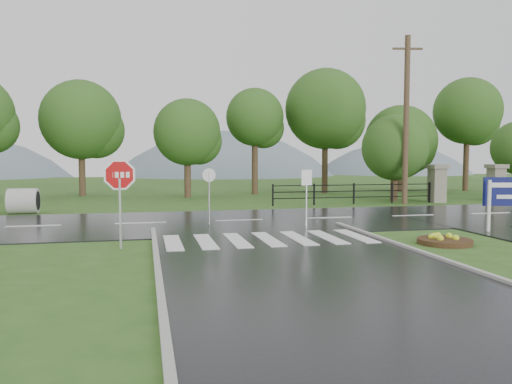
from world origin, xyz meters
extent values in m
plane|color=#2E561C|center=(0.00, 0.00, 0.00)|extent=(120.00, 120.00, 0.00)
cube|color=black|center=(0.00, 10.00, 0.00)|extent=(90.00, 8.00, 0.04)
cube|color=silver|center=(-3.00, 5.00, 0.06)|extent=(0.50, 2.80, 0.02)
cube|color=silver|center=(-2.00, 5.00, 0.06)|extent=(0.50, 2.80, 0.02)
cube|color=silver|center=(-1.00, 5.00, 0.06)|extent=(0.50, 2.80, 0.02)
cube|color=silver|center=(0.00, 5.00, 0.06)|extent=(0.50, 2.80, 0.02)
cube|color=silver|center=(1.00, 5.00, 0.06)|extent=(0.50, 2.80, 0.02)
cube|color=silver|center=(2.00, 5.00, 0.06)|extent=(0.50, 2.80, 0.02)
cube|color=silver|center=(3.00, 5.00, 0.06)|extent=(0.50, 2.80, 0.02)
cube|color=#A3A39B|center=(-3.55, -4.00, 0.00)|extent=(0.15, 24.00, 0.12)
cube|color=gray|center=(13.00, 16.00, 1.00)|extent=(0.80, 0.80, 2.00)
cube|color=#6B6659|center=(13.00, 16.00, 2.12)|extent=(1.00, 1.00, 0.24)
cube|color=gray|center=(17.00, 16.00, 1.00)|extent=(0.80, 0.80, 2.00)
cube|color=#6B6659|center=(17.00, 16.00, 2.12)|extent=(1.00, 1.00, 0.24)
cube|color=black|center=(7.75, 16.00, 0.40)|extent=(9.50, 0.05, 0.05)
cube|color=black|center=(7.75, 16.00, 0.75)|extent=(9.50, 0.05, 0.05)
cube|color=black|center=(7.75, 16.00, 1.10)|extent=(9.50, 0.05, 0.05)
cube|color=black|center=(3.00, 16.00, 0.60)|extent=(0.08, 0.08, 1.20)
cube|color=black|center=(12.50, 16.00, 0.60)|extent=(0.08, 0.08, 1.20)
cube|color=black|center=(17.50, 16.00, 0.60)|extent=(0.08, 0.08, 1.20)
sphere|color=slate|center=(8.00, 65.00, -17.28)|extent=(48.00, 48.00, 48.00)
sphere|color=slate|center=(36.00, 65.00, -12.96)|extent=(36.00, 36.00, 36.00)
cylinder|color=#9E9B93|center=(-9.45, 15.00, 0.60)|extent=(1.30, 1.20, 1.20)
cube|color=#939399|center=(-4.53, 4.62, 1.03)|extent=(0.06, 0.06, 2.06)
cylinder|color=white|center=(-4.53, 4.63, 2.16)|extent=(1.24, 0.06, 1.24)
cylinder|color=#AB0B0E|center=(-4.53, 4.62, 2.16)|extent=(1.08, 0.06, 1.07)
cube|color=silver|center=(8.03, 4.97, 0.93)|extent=(0.11, 0.11, 1.87)
cylinder|color=#332111|center=(5.16, 3.24, 0.08)|extent=(1.64, 1.64, 0.16)
cube|color=#939399|center=(2.23, 7.88, 1.03)|extent=(0.04, 0.04, 2.05)
cube|color=white|center=(2.23, 7.86, 1.89)|extent=(0.47, 0.18, 0.59)
cylinder|color=#939399|center=(-1.39, 8.92, 1.04)|extent=(0.06, 0.06, 2.08)
cylinder|color=white|center=(-1.39, 8.90, 1.98)|extent=(0.50, 0.20, 0.52)
cylinder|color=#473523|center=(10.64, 15.50, 4.73)|extent=(0.32, 0.32, 9.46)
cube|color=brown|center=(10.64, 15.50, 8.72)|extent=(1.67, 0.42, 0.11)
cylinder|color=#3D2B1C|center=(11.04, 17.50, 1.36)|extent=(0.46, 0.46, 2.72)
sphere|color=#264E18|center=(11.04, 17.50, 3.26)|extent=(4.00, 4.00, 4.00)
camera|label=1|loc=(-3.80, -10.31, 2.67)|focal=35.00mm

